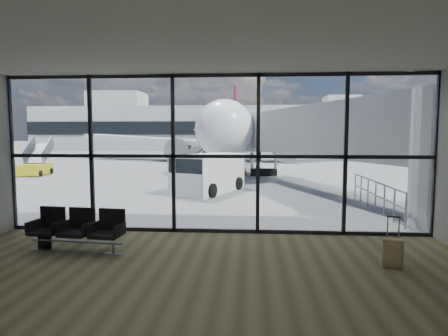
# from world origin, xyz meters

# --- Properties ---
(ground) EXTENTS (220.00, 220.00, 0.00)m
(ground) POSITION_xyz_m (0.00, 40.00, 0.00)
(ground) COLOR slate
(ground) RESTS_ON ground
(lounge_shell) EXTENTS (12.02, 8.01, 4.51)m
(lounge_shell) POSITION_xyz_m (0.00, -4.80, 2.65)
(lounge_shell) COLOR brown
(lounge_shell) RESTS_ON ground
(glass_curtain_wall) EXTENTS (12.10, 0.12, 4.50)m
(glass_curtain_wall) POSITION_xyz_m (0.00, 0.00, 2.25)
(glass_curtain_wall) COLOR white
(glass_curtain_wall) RESTS_ON ground
(jet_bridge) EXTENTS (8.00, 16.50, 4.33)m
(jet_bridge) POSITION_xyz_m (4.90, 7.07, 2.76)
(jet_bridge) COLOR gray
(jet_bridge) RESTS_ON ground
(apron_railing) EXTENTS (0.06, 5.46, 1.11)m
(apron_railing) POSITION_xyz_m (5.60, 3.50, 0.72)
(apron_railing) COLOR gray
(apron_railing) RESTS_ON ground
(far_terminal) EXTENTS (80.00, 12.20, 11.00)m
(far_terminal) POSITION_xyz_m (-0.59, 61.97, 4.21)
(far_terminal) COLOR #B3B3AE
(far_terminal) RESTS_ON ground
(tree_0) EXTENTS (4.95, 4.95, 7.12)m
(tree_0) POSITION_xyz_m (-45.00, 72.00, 4.63)
(tree_0) COLOR #382619
(tree_0) RESTS_ON ground
(tree_1) EXTENTS (5.61, 5.61, 8.07)m
(tree_1) POSITION_xyz_m (-39.00, 72.00, 5.25)
(tree_1) COLOR #382619
(tree_1) RESTS_ON ground
(tree_2) EXTENTS (6.27, 6.27, 9.03)m
(tree_2) POSITION_xyz_m (-33.00, 72.00, 5.88)
(tree_2) COLOR #382619
(tree_2) RESTS_ON ground
(tree_3) EXTENTS (4.95, 4.95, 7.12)m
(tree_3) POSITION_xyz_m (-27.00, 72.00, 4.63)
(tree_3) COLOR #382619
(tree_3) RESTS_ON ground
(tree_4) EXTENTS (5.61, 5.61, 8.07)m
(tree_4) POSITION_xyz_m (-21.00, 72.00, 5.25)
(tree_4) COLOR #382619
(tree_4) RESTS_ON ground
(tree_5) EXTENTS (6.27, 6.27, 9.03)m
(tree_5) POSITION_xyz_m (-15.00, 72.00, 5.88)
(tree_5) COLOR #382619
(tree_5) RESTS_ON ground
(seating_row) EXTENTS (2.32, 0.86, 1.03)m
(seating_row) POSITION_xyz_m (-3.15, -1.89, 0.57)
(seating_row) COLOR gray
(seating_row) RESTS_ON ground
(backpack) EXTENTS (0.35, 0.35, 0.44)m
(backpack) POSITION_xyz_m (-4.06, -1.81, 0.21)
(backpack) COLOR black
(backpack) RESTS_ON ground
(suitcase) EXTENTS (0.45, 0.37, 1.08)m
(suitcase) POSITION_xyz_m (3.99, -2.58, 0.33)
(suitcase) COLOR #968054
(suitcase) RESTS_ON ground
(airliner) EXTENTS (34.15, 39.51, 10.18)m
(airliner) POSITION_xyz_m (-1.09, 31.35, 3.10)
(airliner) COLOR white
(airliner) RESTS_ON ground
(service_van) EXTENTS (3.39, 4.64, 1.85)m
(service_van) POSITION_xyz_m (-1.07, 7.49, 0.95)
(service_van) COLOR silver
(service_van) RESTS_ON ground
(belt_loader) EXTENTS (2.56, 4.03, 1.76)m
(belt_loader) POSITION_xyz_m (-4.45, 21.21, 0.59)
(belt_loader) COLOR black
(belt_loader) RESTS_ON ground
(mobile_stairs) EXTENTS (1.94, 3.24, 2.16)m
(mobile_stairs) POSITION_xyz_m (-14.01, 14.52, 0.52)
(mobile_stairs) COLOR gold
(mobile_stairs) RESTS_ON ground
(traffic_cone_a) EXTENTS (0.38, 0.38, 0.54)m
(traffic_cone_a) POSITION_xyz_m (-1.10, 10.22, 0.26)
(traffic_cone_a) COLOR #F53F0C
(traffic_cone_a) RESTS_ON ground
(traffic_cone_c) EXTENTS (0.48, 0.48, 0.68)m
(traffic_cone_c) POSITION_xyz_m (0.57, 15.23, 0.32)
(traffic_cone_c) COLOR #D75A0B
(traffic_cone_c) RESTS_ON ground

